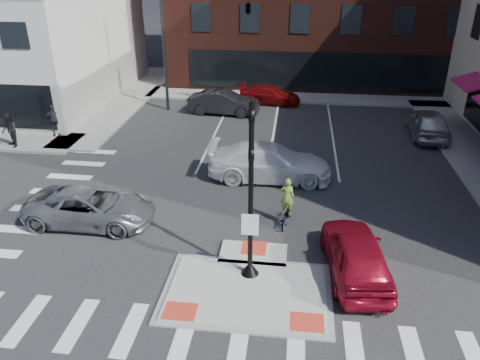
# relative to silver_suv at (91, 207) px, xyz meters

# --- Properties ---
(ground) EXTENTS (120.00, 120.00, 0.00)m
(ground) POSITION_rel_silver_suv_xyz_m (6.67, -3.10, -0.71)
(ground) COLOR #28282B
(ground) RESTS_ON ground
(refuge_island) EXTENTS (5.40, 4.65, 0.13)m
(refuge_island) POSITION_rel_silver_suv_xyz_m (6.67, -3.35, -0.66)
(refuge_island) COLOR gray
(refuge_island) RESTS_ON ground
(sidewalk_nw) EXTENTS (23.50, 20.50, 0.15)m
(sidewalk_nw) POSITION_rel_silver_suv_xyz_m (-10.09, 12.19, -0.63)
(sidewalk_nw) COLOR gray
(sidewalk_nw) RESTS_ON ground
(sidewalk_n) EXTENTS (26.00, 3.00, 0.15)m
(sidewalk_n) POSITION_rel_silver_suv_xyz_m (9.67, 18.90, -0.63)
(sidewalk_n) COLOR gray
(sidewalk_n) RESTS_ON ground
(signal_pole) EXTENTS (0.60, 0.60, 5.98)m
(signal_pole) POSITION_rel_silver_suv_xyz_m (6.67, -2.70, 1.65)
(signal_pole) COLOR black
(signal_pole) RESTS_ON refuge_island
(mast_arm_signal) EXTENTS (6.10, 2.24, 8.00)m
(mast_arm_signal) POSITION_rel_silver_suv_xyz_m (3.20, 14.90, 5.50)
(mast_arm_signal) COLOR black
(mast_arm_signal) RESTS_ON ground
(silver_suv) EXTENTS (5.12, 2.39, 1.42)m
(silver_suv) POSITION_rel_silver_suv_xyz_m (0.00, 0.00, 0.00)
(silver_suv) COLOR #A0A3A7
(silver_suv) RESTS_ON ground
(red_sedan) EXTENTS (2.33, 4.79, 1.58)m
(red_sedan) POSITION_rel_silver_suv_xyz_m (10.17, -2.09, 0.08)
(red_sedan) COLOR maroon
(red_sedan) RESTS_ON ground
(white_pickup) EXTENTS (5.90, 2.51, 1.70)m
(white_pickup) POSITION_rel_silver_suv_xyz_m (6.83, 4.95, 0.14)
(white_pickup) COLOR white
(white_pickup) RESTS_ON ground
(bg_car_dark) EXTENTS (4.84, 2.03, 1.56)m
(bg_car_dark) POSITION_rel_silver_suv_xyz_m (3.10, 14.54, 0.07)
(bg_car_dark) COLOR black
(bg_car_dark) RESTS_ON ground
(bg_car_silver) EXTENTS (2.14, 4.93, 1.65)m
(bg_car_silver) POSITION_rel_silver_suv_xyz_m (15.65, 11.83, 0.12)
(bg_car_silver) COLOR silver
(bg_car_silver) RESTS_ON ground
(bg_car_red) EXTENTS (4.59, 2.37, 1.27)m
(bg_car_red) POSITION_rel_silver_suv_xyz_m (6.02, 17.26, -0.07)
(bg_car_red) COLOR maroon
(bg_car_red) RESTS_ON ground
(cyclist) EXTENTS (0.79, 1.63, 2.02)m
(cyclist) POSITION_rel_silver_suv_xyz_m (7.76, 0.83, -0.03)
(cyclist) COLOR #3F3F44
(cyclist) RESTS_ON ground
(pedestrian_a) EXTENTS (1.16, 1.14, 1.89)m
(pedestrian_a) POSITION_rel_silver_suv_xyz_m (-7.51, 6.90, 0.38)
(pedestrian_a) COLOR black
(pedestrian_a) RESTS_ON sidewalk_nw
(pedestrian_b) EXTENTS (1.17, 0.89, 1.85)m
(pedestrian_b) POSITION_rel_silver_suv_xyz_m (-5.95, 8.90, 0.37)
(pedestrian_b) COLOR #37333E
(pedestrian_b) RESTS_ON sidewalk_nw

